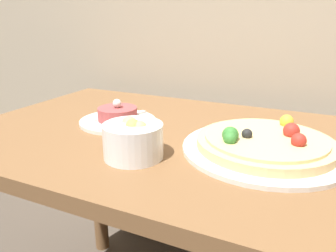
% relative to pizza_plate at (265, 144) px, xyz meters
% --- Properties ---
extents(dining_table, '(1.23, 0.71, 0.73)m').
position_rel_pizza_plate_xyz_m(dining_table, '(-0.16, 0.02, -0.12)').
color(dining_table, brown).
rests_on(dining_table, ground_plane).
extents(pizza_plate, '(0.36, 0.36, 0.06)m').
position_rel_pizza_plate_xyz_m(pizza_plate, '(0.00, 0.00, 0.00)').
color(pizza_plate, silver).
rests_on(pizza_plate, dining_table).
extents(tartare_plate, '(0.21, 0.21, 0.07)m').
position_rel_pizza_plate_xyz_m(tartare_plate, '(-0.41, 0.03, -0.00)').
color(tartare_plate, silver).
rests_on(tartare_plate, dining_table).
extents(small_bowl, '(0.13, 0.13, 0.08)m').
position_rel_pizza_plate_xyz_m(small_bowl, '(-0.25, -0.15, 0.02)').
color(small_bowl, white).
rests_on(small_bowl, dining_table).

